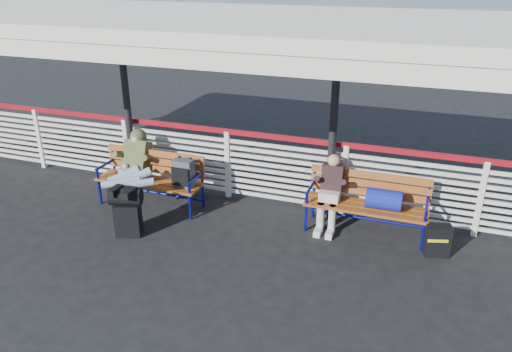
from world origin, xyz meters
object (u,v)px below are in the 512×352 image
at_px(luggage_stack, 127,210).
at_px(suitcase_side, 438,240).
at_px(bench_right, 374,199).
at_px(traveler_man, 131,173).
at_px(companion_person, 330,192).
at_px(bench_left, 161,174).

height_order(luggage_stack, suitcase_side, luggage_stack).
xyz_separation_m(luggage_stack, bench_right, (3.42, 1.29, 0.16)).
bearing_deg(traveler_man, companion_person, 10.71).
bearing_deg(traveler_man, bench_left, 45.78).
bearing_deg(bench_left, companion_person, 4.98).
height_order(traveler_man, suitcase_side, traveler_man).
height_order(traveler_man, companion_person, traveler_man).
relative_size(luggage_stack, traveler_man, 0.47).
height_order(bench_left, suitcase_side, bench_left).
relative_size(bench_left, bench_right, 1.00).
xyz_separation_m(luggage_stack, bench_left, (-0.01, 1.03, 0.17)).
bearing_deg(luggage_stack, suitcase_side, -4.83).
bearing_deg(bench_left, bench_right, 4.33).
distance_m(luggage_stack, bench_right, 3.66).
bearing_deg(suitcase_side, traveler_man, 167.22).
relative_size(bench_right, traveler_man, 1.10).
height_order(luggage_stack, bench_left, bench_left).
relative_size(bench_left, traveler_man, 1.10).
xyz_separation_m(luggage_stack, suitcase_side, (4.36, 0.98, -0.19)).
relative_size(luggage_stack, bench_right, 0.43).
relative_size(traveler_man, suitcase_side, 3.51).
distance_m(traveler_man, companion_person, 3.17).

